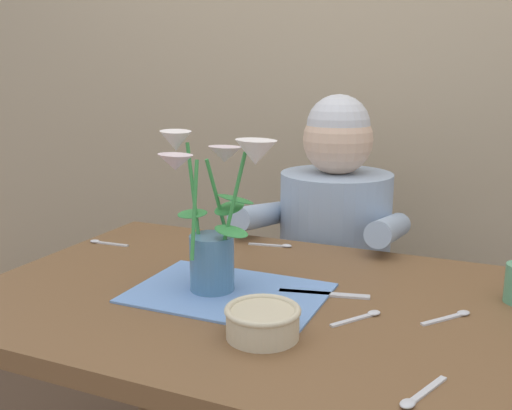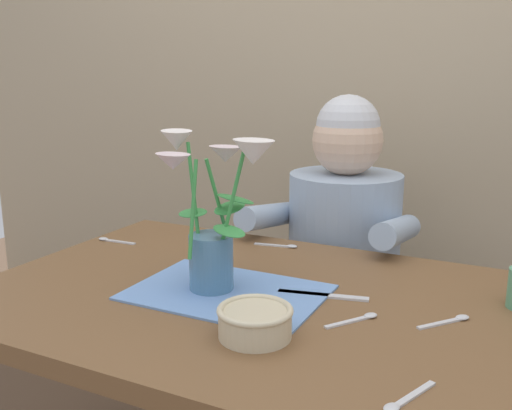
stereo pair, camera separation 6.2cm
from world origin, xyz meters
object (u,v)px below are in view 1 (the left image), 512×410
object	(u,v)px
ceramic_bowl	(263,321)
dinner_knife	(324,294)
flower_vase	(214,215)
seated_person	(333,279)

from	to	relation	value
ceramic_bowl	dinner_knife	bearing A→B (deg)	79.21
flower_vase	ceramic_bowl	bearing A→B (deg)	-41.85
dinner_knife	seated_person	bearing A→B (deg)	91.13
seated_person	flower_vase	distance (m)	0.73
ceramic_bowl	dinner_knife	xyz separation A→B (m)	(0.04, 0.23, -0.03)
flower_vase	dinner_knife	xyz separation A→B (m)	(0.22, 0.07, -0.17)
dinner_knife	ceramic_bowl	bearing A→B (deg)	-113.33
seated_person	dinner_knife	size ratio (longest dim) A/B	5.97
seated_person	flower_vase	bearing A→B (deg)	-101.33
ceramic_bowl	dinner_knife	size ratio (longest dim) A/B	0.72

